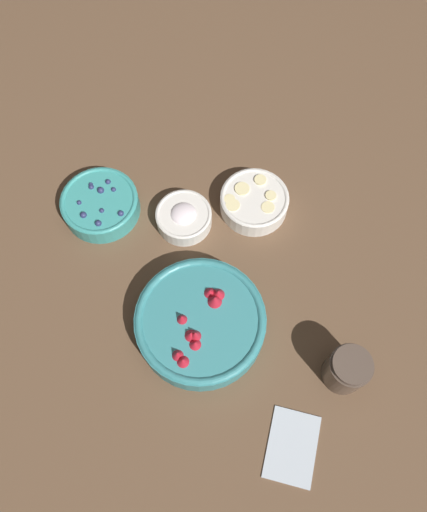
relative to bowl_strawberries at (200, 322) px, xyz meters
The scene contains 7 objects.
ground_plane 0.08m from the bowl_strawberries, 137.95° to the left, with size 4.00×4.00×0.00m, color brown.
bowl_strawberries is the anchor object (origin of this frame).
bowl_blueberries 0.36m from the bowl_strawberries, 151.55° to the right, with size 0.17×0.17×0.06m.
bowl_bananas 0.31m from the bowl_strawberries, 146.51° to the left, with size 0.15×0.15×0.05m.
bowl_cream 0.25m from the bowl_strawberries, behind, with size 0.12×0.12×0.05m.
jar_chocolate 0.29m from the bowl_strawberries, 60.07° to the left, with size 0.08×0.08×0.09m.
napkin 0.29m from the bowl_strawberries, 25.85° to the left, with size 0.16×0.14×0.01m.
Camera 1 is at (0.33, -0.07, 0.99)m, focal length 35.00 mm.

